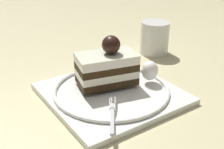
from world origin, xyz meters
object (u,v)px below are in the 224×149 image
(drink_glass_near, at_px, (155,39))
(fork, at_px, (112,113))
(dessert_plate, at_px, (112,92))
(whipped_cream_dollop, at_px, (150,71))
(cake_slice, at_px, (107,67))

(drink_glass_near, bearing_deg, fork, 126.27)
(dessert_plate, height_order, whipped_cream_dollop, whipped_cream_dollop)
(whipped_cream_dollop, relative_size, fork, 0.43)
(cake_slice, xyz_separation_m, fork, (-0.10, 0.06, -0.03))
(dessert_plate, distance_m, fork, 0.09)
(fork, bearing_deg, drink_glass_near, -53.73)
(cake_slice, distance_m, fork, 0.12)
(dessert_plate, height_order, fork, fork)
(cake_slice, xyz_separation_m, whipped_cream_dollop, (-0.04, -0.08, -0.02))
(cake_slice, bearing_deg, dessert_plate, 167.73)
(fork, height_order, drink_glass_near, drink_glass_near)
(dessert_plate, relative_size, drink_glass_near, 2.83)
(fork, relative_size, drink_glass_near, 1.10)
(whipped_cream_dollop, xyz_separation_m, fork, (-0.06, 0.14, -0.02))
(cake_slice, relative_size, drink_glass_near, 1.50)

